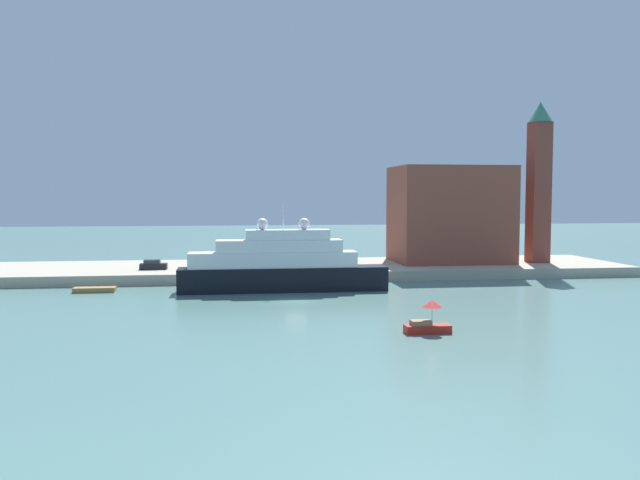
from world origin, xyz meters
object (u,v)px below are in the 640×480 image
bell_tower (539,177)px  person_figure (193,263)px  work_barge (95,290)px  parked_car (153,265)px  mooring_bollard (318,269)px  large_yacht (281,266)px  harbor_building (450,214)px  small_motorboat (428,321)px

bell_tower → person_figure: 57.46m
bell_tower → person_figure: bell_tower is taller
bell_tower → person_figure: bearing=-177.9°
work_barge → parked_car: size_ratio=1.32×
mooring_bollard → large_yacht: bearing=-124.1°
harbor_building → parked_car: (-47.62, -5.17, -7.27)m
mooring_bollard → person_figure: bearing=162.5°
small_motorboat → work_barge: bearing=139.6°
parked_car → large_yacht: bearing=-39.1°
large_yacht → bell_tower: bell_tower is taller
harbor_building → mooring_bollard: harbor_building is taller
large_yacht → harbor_building: harbor_building is taller
mooring_bollard → harbor_building: bearing=24.5°
parked_car → mooring_bollard: 24.73m
small_motorboat → person_figure: size_ratio=2.45×
harbor_building → mooring_bollard: (-23.54, -10.75, -7.59)m
harbor_building → mooring_bollard: bearing=-155.5°
large_yacht → harbor_building: bearing=33.7°
large_yacht → parked_car: large_yacht is taller
small_motorboat → mooring_bollard: small_motorboat is taller
harbor_building → parked_car: bearing=-173.8°
work_barge → large_yacht: bearing=-5.4°
bell_tower → parked_car: (-61.70, -2.23, -13.40)m
harbor_building → bell_tower: bearing=-11.8°
bell_tower → large_yacht: bearing=-158.9°
small_motorboat → work_barge: small_motorboat is taller
work_barge → person_figure: person_figure is taller
small_motorboat → work_barge: size_ratio=0.79×
mooring_bollard → small_motorboat: bearing=-81.9°
work_barge → person_figure: 17.33m
harbor_building → work_barge: bearing=-161.9°
small_motorboat → large_yacht: bearing=112.2°
large_yacht → small_motorboat: bearing=-67.8°
bell_tower → mooring_bollard: bearing=-168.3°
large_yacht → small_motorboat: large_yacht is taller
work_barge → parked_car: 13.86m
large_yacht → bell_tower: 48.44m
work_barge → mooring_bollard: mooring_bollard is taller
small_motorboat → bell_tower: 57.02m
small_motorboat → work_barge: 46.36m
harbor_building → mooring_bollard: size_ratio=29.95×
parked_car → person_figure: person_figure is taller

